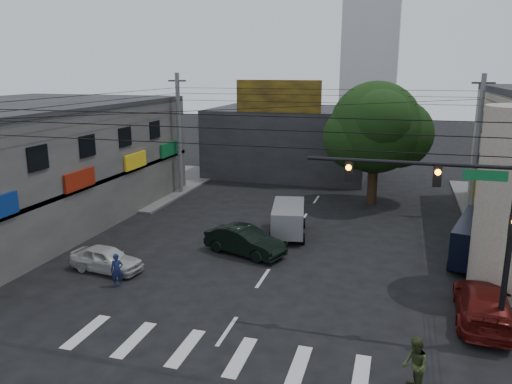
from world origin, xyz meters
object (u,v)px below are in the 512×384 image
at_px(dark_sedan, 245,241).
at_px(traffic_officer, 117,270).
at_px(maroon_sedan, 483,304).
at_px(street_tree, 376,128).
at_px(silver_minivan, 288,220).
at_px(utility_pole_far_left, 179,135).
at_px(utility_pole_far_right, 477,146).
at_px(navy_van, 480,242).
at_px(white_compact, 107,259).
at_px(pedestrian_olive, 415,365).
at_px(traffic_gantry, 460,208).

distance_m(dark_sedan, traffic_officer, 6.88).
xyz_separation_m(dark_sedan, maroon_sedan, (10.92, -4.31, -0.00)).
bearing_deg(traffic_officer, street_tree, 33.21).
relative_size(dark_sedan, silver_minivan, 1.04).
distance_m(utility_pole_far_left, silver_minivan, 13.31).
distance_m(street_tree, utility_pole_far_right, 6.63).
relative_size(utility_pole_far_right, navy_van, 1.58).
bearing_deg(white_compact, dark_sedan, -48.07).
bearing_deg(traffic_officer, silver_minivan, 30.19).
height_order(navy_van, traffic_officer, navy_van).
bearing_deg(pedestrian_olive, white_compact, -126.79).
relative_size(street_tree, utility_pole_far_right, 0.95).
xyz_separation_m(dark_sedan, pedestrian_olive, (8.32, -9.57, 0.15)).
bearing_deg(navy_van, dark_sedan, 114.46).
height_order(street_tree, traffic_officer, street_tree).
bearing_deg(street_tree, utility_pole_far_right, -8.75).
distance_m(street_tree, traffic_gantry, 18.42).
relative_size(traffic_gantry, silver_minivan, 1.61).
bearing_deg(pedestrian_olive, silver_minivan, -167.83).
bearing_deg(navy_van, traffic_officer, 129.51).
xyz_separation_m(utility_pole_far_right, pedestrian_olive, (-3.94, -20.80, -3.72)).
distance_m(maroon_sedan, traffic_officer, 15.20).
xyz_separation_m(traffic_gantry, dark_sedan, (-9.58, 5.77, -4.11)).
bearing_deg(dark_sedan, white_compact, 144.66).
height_order(street_tree, navy_van, street_tree).
bearing_deg(maroon_sedan, utility_pole_far_right, -92.01).
bearing_deg(dark_sedan, pedestrian_olive, -119.63).
relative_size(white_compact, maroon_sedan, 0.74).
bearing_deg(maroon_sedan, dark_sedan, -18.65).
bearing_deg(pedestrian_olive, maroon_sedan, 138.50).
relative_size(street_tree, white_compact, 2.31).
bearing_deg(traffic_officer, dark_sedan, 24.68).
bearing_deg(utility_pole_far_right, street_tree, 171.25).
height_order(street_tree, utility_pole_far_left, utility_pole_far_left).
bearing_deg(maroon_sedan, street_tree, -69.77).
relative_size(street_tree, utility_pole_far_left, 0.95).
xyz_separation_m(maroon_sedan, navy_van, (0.70, 6.45, 0.38)).
relative_size(street_tree, dark_sedan, 1.87).
bearing_deg(street_tree, traffic_officer, -119.52).
relative_size(utility_pole_far_left, traffic_officer, 6.04).
distance_m(utility_pole_far_right, maroon_sedan, 16.08).
relative_size(utility_pole_far_right, white_compact, 2.45).
bearing_deg(white_compact, utility_pole_far_left, 18.05).
bearing_deg(dark_sedan, maroon_sedan, -92.18).
height_order(white_compact, navy_van, navy_van).
height_order(utility_pole_far_left, silver_minivan, utility_pole_far_left).
xyz_separation_m(traffic_gantry, utility_pole_far_right, (2.68, 17.00, -0.23)).
xyz_separation_m(street_tree, traffic_gantry, (3.82, -18.00, -0.64)).
distance_m(maroon_sedan, pedestrian_olive, 5.87).
xyz_separation_m(maroon_sedan, traffic_officer, (-15.16, -1.11, 0.04)).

